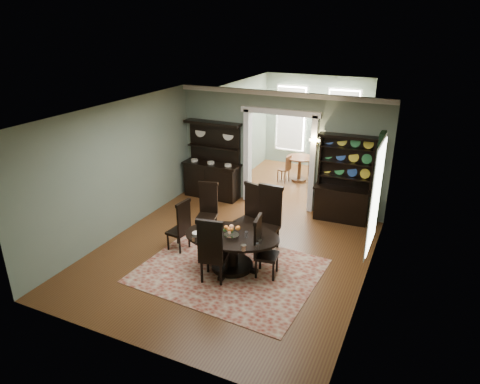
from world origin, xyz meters
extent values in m
cube|color=#5B3618|center=(0.00, 0.00, -0.01)|extent=(5.50, 6.00, 0.01)
cube|color=silver|center=(0.00, 0.00, 3.00)|extent=(5.50, 6.00, 0.01)
cube|color=slate|center=(-2.75, 0.00, 1.50)|extent=(0.01, 6.00, 3.00)
cube|color=slate|center=(2.75, 0.00, 1.50)|extent=(0.01, 6.00, 3.00)
cube|color=slate|center=(0.00, -3.00, 1.50)|extent=(5.50, 0.01, 3.00)
cube|color=slate|center=(-1.83, 3.00, 1.50)|extent=(1.85, 0.01, 3.00)
cube|color=slate|center=(1.83, 3.00, 1.50)|extent=(1.85, 0.01, 3.00)
cube|color=slate|center=(0.00, 3.00, 2.75)|extent=(1.80, 0.01, 0.50)
cube|color=silver|center=(0.00, 2.95, 2.94)|extent=(5.50, 0.10, 0.12)
cube|color=#5B3618|center=(0.00, 4.75, -0.01)|extent=(3.50, 3.50, 0.01)
cube|color=silver|center=(0.00, 4.75, 3.00)|extent=(3.50, 3.50, 0.01)
cube|color=slate|center=(-1.75, 4.75, 1.50)|extent=(0.01, 3.50, 3.00)
cube|color=slate|center=(1.75, 4.75, 1.50)|extent=(0.01, 3.50, 3.00)
cube|color=slate|center=(0.00, 6.50, 1.50)|extent=(3.50, 0.01, 3.00)
cube|color=silver|center=(-0.85, 6.45, 1.55)|extent=(1.05, 0.06, 2.20)
cube|color=silver|center=(0.85, 6.45, 1.55)|extent=(1.05, 0.06, 2.20)
cube|color=silver|center=(-0.90, 3.00, 1.25)|extent=(0.14, 0.25, 2.50)
cube|color=silver|center=(0.90, 3.00, 1.25)|extent=(0.14, 0.25, 2.50)
cube|color=silver|center=(0.00, 3.00, 2.50)|extent=(2.08, 0.25, 0.14)
cube|color=white|center=(2.74, 0.60, 1.60)|extent=(0.02, 1.10, 2.00)
cube|color=silver|center=(2.73, 0.60, 1.60)|extent=(0.01, 1.22, 2.12)
cube|color=#16321C|center=(2.65, 1.28, 1.60)|extent=(0.10, 0.35, 2.10)
cube|color=gold|center=(0.95, 2.92, 1.85)|extent=(0.08, 0.05, 0.18)
sphere|color=#FFD88C|center=(0.85, 2.77, 1.93)|extent=(0.07, 0.07, 0.07)
sphere|color=#FFD88C|center=(1.05, 2.77, 1.93)|extent=(0.07, 0.07, 0.07)
cube|color=maroon|center=(0.27, -0.52, 0.01)|extent=(3.51, 2.88, 0.01)
ellipsoid|color=black|center=(0.27, -0.39, 0.71)|extent=(2.06, 1.50, 0.05)
cylinder|color=black|center=(0.27, -0.39, 0.68)|extent=(2.02, 2.02, 0.03)
cylinder|color=black|center=(0.27, -0.39, 0.37)|extent=(0.24, 0.24, 0.65)
cylinder|color=black|center=(0.27, -0.39, 0.05)|extent=(0.83, 0.83, 0.10)
cylinder|color=silver|center=(0.30, -0.46, 0.77)|extent=(0.29, 0.29, 0.05)
cube|color=black|center=(-0.90, 0.71, 0.43)|extent=(0.51, 0.50, 0.06)
cube|color=black|center=(-0.95, 0.89, 0.80)|extent=(0.43, 0.15, 0.73)
cube|color=black|center=(-0.95, 0.89, 1.17)|extent=(0.47, 0.17, 0.07)
cylinder|color=black|center=(-1.03, 0.51, 0.21)|extent=(0.05, 0.05, 0.43)
cylinder|color=black|center=(-0.70, 0.59, 0.21)|extent=(0.05, 0.05, 0.43)
cylinder|color=black|center=(-1.11, 0.84, 0.21)|extent=(0.05, 0.05, 0.43)
cylinder|color=black|center=(-0.78, 0.91, 0.21)|extent=(0.05, 0.05, 0.43)
cube|color=black|center=(0.07, 0.81, 0.46)|extent=(0.56, 0.55, 0.06)
cube|color=black|center=(0.13, 1.00, 0.86)|extent=(0.46, 0.17, 0.78)
cube|color=black|center=(0.13, 1.00, 1.26)|extent=(0.50, 0.20, 0.08)
cylinder|color=black|center=(-0.15, 0.69, 0.23)|extent=(0.05, 0.05, 0.46)
cylinder|color=black|center=(0.20, 0.59, 0.23)|extent=(0.05, 0.05, 0.46)
cylinder|color=black|center=(-0.05, 1.03, 0.23)|extent=(0.05, 0.05, 0.46)
cylinder|color=black|center=(0.29, 0.94, 0.23)|extent=(0.05, 0.05, 0.46)
cube|color=black|center=(0.61, 0.57, 0.50)|extent=(0.52, 0.49, 0.07)
cube|color=black|center=(0.62, 0.78, 0.94)|extent=(0.50, 0.07, 0.85)
cube|color=black|center=(0.62, 0.78, 1.38)|extent=(0.55, 0.09, 0.09)
cylinder|color=black|center=(0.41, 0.37, 0.25)|extent=(0.05, 0.05, 0.50)
cylinder|color=black|center=(0.80, 0.36, 0.25)|extent=(0.05, 0.05, 0.50)
cylinder|color=black|center=(0.42, 0.77, 0.25)|extent=(0.05, 0.05, 0.50)
cylinder|color=black|center=(0.81, 0.76, 0.25)|extent=(0.05, 0.05, 0.50)
cube|color=black|center=(-1.11, -0.18, 0.41)|extent=(0.44, 0.45, 0.05)
cube|color=black|center=(-0.93, -0.20, 0.76)|extent=(0.09, 0.41, 0.69)
cube|color=black|center=(-0.93, -0.20, 1.12)|extent=(0.11, 0.45, 0.07)
cylinder|color=black|center=(-1.25, -0.01, 0.20)|extent=(0.04, 0.04, 0.41)
cylinder|color=black|center=(-1.29, -0.32, 0.20)|extent=(0.04, 0.04, 0.41)
cylinder|color=black|center=(-0.93, -0.04, 0.20)|extent=(0.04, 0.04, 0.41)
cylinder|color=black|center=(-0.97, -0.36, 0.20)|extent=(0.04, 0.04, 0.41)
cube|color=black|center=(0.99, -0.35, 0.43)|extent=(0.47, 0.49, 0.06)
cube|color=black|center=(0.80, -0.37, 0.81)|extent=(0.11, 0.43, 0.73)
cube|color=black|center=(0.80, -0.37, 1.18)|extent=(0.13, 0.47, 0.07)
cylinder|color=black|center=(1.18, -0.49, 0.22)|extent=(0.05, 0.05, 0.43)
cylinder|color=black|center=(1.13, -0.15, 0.22)|extent=(0.05, 0.05, 0.43)
cylinder|color=black|center=(0.85, -0.54, 0.22)|extent=(0.05, 0.05, 0.43)
cylinder|color=black|center=(0.80, -0.20, 0.22)|extent=(0.05, 0.05, 0.43)
cube|color=black|center=(0.13, -0.88, 0.47)|extent=(0.55, 0.53, 0.06)
cube|color=black|center=(0.17, -1.08, 0.88)|extent=(0.47, 0.14, 0.80)
cube|color=black|center=(0.17, -1.08, 1.30)|extent=(0.52, 0.17, 0.08)
cylinder|color=black|center=(0.27, -0.66, 0.24)|extent=(0.05, 0.05, 0.47)
cylinder|color=black|center=(-0.09, -0.73, 0.24)|extent=(0.05, 0.05, 0.47)
cylinder|color=black|center=(0.34, -1.03, 0.24)|extent=(0.05, 0.05, 0.47)
cylinder|color=black|center=(-0.02, -1.10, 0.24)|extent=(0.05, 0.05, 0.47)
cube|color=black|center=(-1.84, 2.72, 0.47)|extent=(1.51, 0.53, 0.94)
cube|color=black|center=(-1.84, 2.72, 0.96)|extent=(1.60, 0.57, 0.05)
cube|color=black|center=(-1.84, 2.92, 1.52)|extent=(1.50, 0.08, 1.11)
cube|color=black|center=(-1.84, 2.83, 1.41)|extent=(1.46, 0.27, 0.04)
cube|color=black|center=(-1.84, 2.81, 2.07)|extent=(1.60, 0.34, 0.08)
cube|color=black|center=(1.74, 2.73, 0.41)|extent=(1.30, 0.52, 0.82)
cube|color=black|center=(1.74, 2.73, 0.83)|extent=(1.39, 0.57, 0.04)
cube|color=black|center=(1.74, 2.91, 1.46)|extent=(1.28, 0.12, 1.24)
cube|color=black|center=(1.12, 2.82, 1.46)|extent=(0.06, 0.24, 1.28)
cube|color=black|center=(2.36, 2.82, 1.46)|extent=(0.06, 0.24, 1.28)
cube|color=black|center=(1.74, 2.80, 2.10)|extent=(1.38, 0.36, 0.07)
cube|color=black|center=(1.74, 2.82, 1.09)|extent=(1.29, 0.30, 0.03)
cube|color=black|center=(1.74, 2.82, 1.46)|extent=(1.29, 0.30, 0.03)
cube|color=black|center=(1.74, 2.82, 1.82)|extent=(1.29, 0.30, 0.03)
cylinder|color=#563318|center=(-0.03, 4.96, 0.74)|extent=(0.82, 0.82, 0.04)
cylinder|color=#563318|center=(-0.03, 4.96, 0.38)|extent=(0.10, 0.10, 0.72)
cylinder|color=#563318|center=(-0.03, 4.96, 0.03)|extent=(0.45, 0.45, 0.06)
cylinder|color=#563318|center=(-0.44, 4.66, 0.40)|extent=(0.35, 0.35, 0.04)
cube|color=#563318|center=(-0.28, 4.63, 0.62)|extent=(0.08, 0.32, 0.44)
cylinder|color=#563318|center=(-0.53, 4.80, 0.20)|extent=(0.03, 0.03, 0.40)
cylinder|color=#563318|center=(-0.58, 4.56, 0.20)|extent=(0.03, 0.03, 0.40)
cylinder|color=#563318|center=(-0.29, 4.76, 0.20)|extent=(0.03, 0.03, 0.40)
cylinder|color=#563318|center=(-0.34, 4.52, 0.20)|extent=(0.03, 0.03, 0.40)
cylinder|color=#563318|center=(0.56, 4.53, 0.41)|extent=(0.37, 0.37, 0.04)
cube|color=#563318|center=(0.40, 4.50, 0.64)|extent=(0.09, 0.33, 0.46)
cylinder|color=#563318|center=(0.71, 4.42, 0.21)|extent=(0.03, 0.03, 0.41)
cylinder|color=#563318|center=(0.66, 4.68, 0.21)|extent=(0.03, 0.03, 0.41)
cylinder|color=#563318|center=(0.46, 4.38, 0.21)|extent=(0.03, 0.03, 0.41)
cylinder|color=#563318|center=(0.41, 4.63, 0.21)|extent=(0.03, 0.03, 0.41)
camera|label=1|loc=(3.50, -7.01, 4.64)|focal=32.00mm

